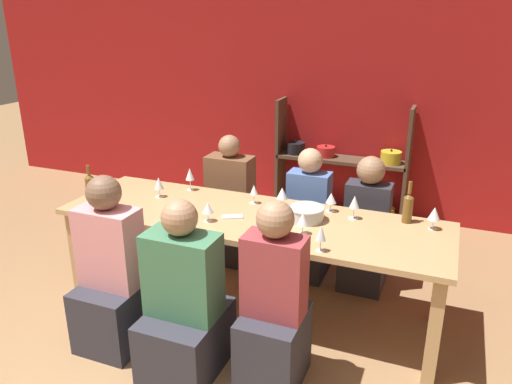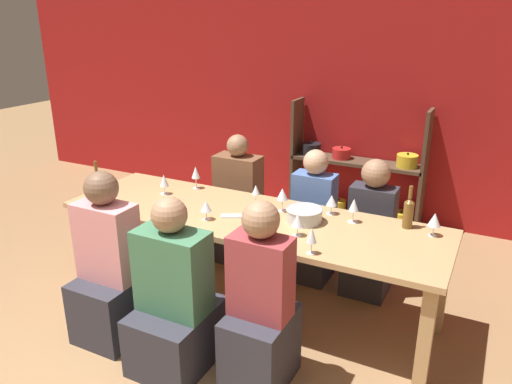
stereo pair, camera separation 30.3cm
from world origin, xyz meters
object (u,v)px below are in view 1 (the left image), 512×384
(wine_glass_white_d, at_px, (354,203))
(wine_glass_red_b, at_px, (208,208))
(cell_phone, at_px, (233,217))
(wine_glass_white_g, at_px, (254,191))
(mixing_bowl, at_px, (306,213))
(person_far_c, at_px, (231,214))
(wine_glass_white_a, at_px, (331,199))
(person_near_b, at_px, (274,318))
(dining_table, at_px, (251,226))
(person_far_b, at_px, (365,238))
(wine_glass_white_c, at_px, (190,175))
(wine_bottle_green, at_px, (90,187))
(wine_glass_white_f, at_px, (272,217))
(person_near_c, at_px, (114,284))
(person_far_a, at_px, (308,228))
(wine_glass_red_a, at_px, (171,211))
(wine_glass_empty_b, at_px, (282,194))
(person_near_a, at_px, (185,311))
(wine_glass_white_h, at_px, (321,234))
(wine_glass_empty_a, at_px, (434,214))
(shelf_unit, at_px, (342,177))
(wine_glass_white_b, at_px, (303,219))
(wine_bottle_dark, at_px, (408,207))
(wine_glass_white_e, at_px, (159,184))

(wine_glass_white_d, xyz_separation_m, wine_glass_red_b, (-0.94, -0.43, -0.02))
(cell_phone, bearing_deg, wine_glass_white_g, 83.68)
(mixing_bowl, bearing_deg, person_far_c, 143.13)
(wine_glass_white_a, height_order, person_near_b, person_near_b)
(dining_table, distance_m, person_far_b, 1.04)
(dining_table, relative_size, wine_glass_white_c, 14.90)
(wine_bottle_green, height_order, person_far_b, person_far_b)
(wine_glass_white_f, relative_size, wine_glass_red_b, 1.16)
(person_near_c, bearing_deg, person_far_a, 56.73)
(wine_glass_red_a, relative_size, wine_glass_red_b, 1.09)
(wine_glass_white_f, distance_m, wine_glass_white_g, 0.55)
(dining_table, distance_m, wine_glass_empty_b, 0.33)
(person_far_a, bearing_deg, wine_glass_red_a, 58.07)
(wine_glass_white_d, bearing_deg, wine_glass_white_g, 178.66)
(dining_table, distance_m, person_near_a, 0.84)
(wine_glass_white_d, distance_m, wine_glass_red_b, 1.04)
(wine_glass_white_h, height_order, person_far_a, person_far_a)
(wine_glass_empty_a, height_order, person_near_b, person_near_b)
(shelf_unit, xyz_separation_m, person_far_b, (0.51, -1.40, -0.04))
(wine_glass_white_b, distance_m, wine_glass_empty_b, 0.44)
(person_far_c, bearing_deg, wine_glass_red_b, 106.02)
(dining_table, distance_m, wine_bottle_dark, 1.12)
(wine_glass_red_b, xyz_separation_m, wine_glass_empty_a, (1.48, 0.45, 0.01))
(mixing_bowl, relative_size, wine_glass_white_f, 1.58)
(cell_phone, bearing_deg, person_far_c, 116.03)
(wine_glass_red_b, xyz_separation_m, person_far_c, (-0.28, 0.96, -0.45))
(wine_glass_white_h, bearing_deg, wine_glass_white_f, 157.00)
(shelf_unit, xyz_separation_m, wine_bottle_dark, (0.84, -1.79, 0.43))
(person_far_a, height_order, person_near_c, person_near_c)
(wine_bottle_dark, relative_size, person_far_a, 0.27)
(wine_glass_red_a, bearing_deg, wine_glass_empty_b, 42.60)
(shelf_unit, relative_size, wine_glass_white_b, 9.14)
(wine_glass_red_a, xyz_separation_m, cell_phone, (0.33, 0.30, -0.10))
(person_near_b, bearing_deg, person_far_b, 78.04)
(wine_glass_white_e, bearing_deg, person_near_b, -31.94)
(wine_glass_white_d, distance_m, wine_glass_red_a, 1.29)
(dining_table, height_order, cell_phone, cell_phone)
(wine_bottle_green, height_order, wine_glass_white_g, wine_bottle_green)
(wine_glass_white_a, height_order, person_near_c, person_near_c)
(person_near_b, bearing_deg, wine_glass_empty_b, 106.56)
(mixing_bowl, height_order, person_far_a, person_far_a)
(wine_glass_white_b, relative_size, wine_glass_white_c, 0.82)
(mixing_bowl, bearing_deg, wine_glass_white_h, -63.09)
(person_far_b, bearing_deg, wine_glass_red_b, 42.55)
(wine_glass_empty_a, distance_m, wine_glass_empty_b, 1.07)
(wine_glass_white_d, bearing_deg, cell_phone, -159.60)
(dining_table, distance_m, person_far_a, 0.79)
(wine_glass_white_h, xyz_separation_m, person_near_c, (-1.32, -0.36, -0.44))
(wine_glass_white_e, distance_m, person_far_c, 0.87)
(wine_glass_white_c, bearing_deg, wine_glass_empty_b, -9.37)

